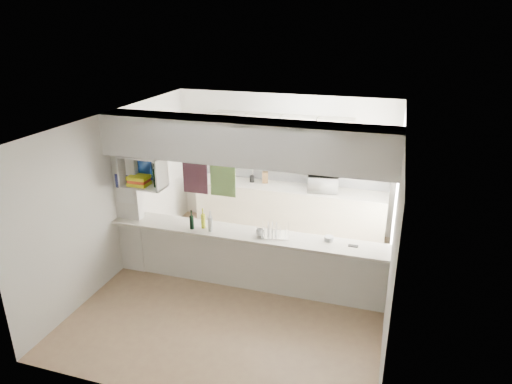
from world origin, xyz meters
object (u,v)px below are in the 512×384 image
at_px(microwave, 323,183).
at_px(wine_bottles, 202,222).
at_px(dish_rack, 275,230).
at_px(bowl, 323,173).

height_order(microwave, wine_bottles, wine_bottles).
bearing_deg(dish_rack, microwave, 66.86).
bearing_deg(microwave, bowl, -65.86).
relative_size(microwave, bowl, 2.02).
distance_m(bowl, dish_rack, 2.11).
bearing_deg(bowl, microwave, -58.77).
relative_size(dish_rack, wine_bottles, 1.25).
height_order(microwave, dish_rack, microwave).
distance_m(microwave, wine_bottles, 2.61).
distance_m(microwave, dish_rack, 2.07).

